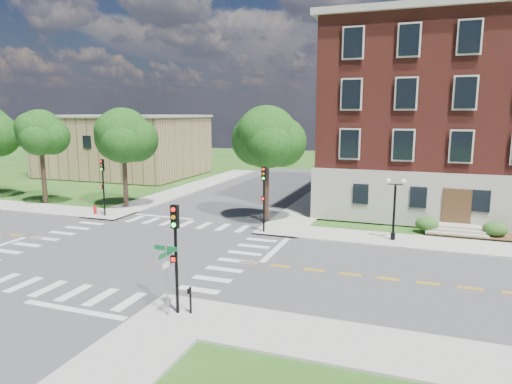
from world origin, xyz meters
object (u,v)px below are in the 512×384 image
(street_sign_pole, at_px, (167,267))
(traffic_signal_ne, at_px, (264,190))
(traffic_signal_se, at_px, (176,245))
(twin_lamp_west, at_px, (394,205))
(traffic_signal_nw, at_px, (103,180))
(push_button_post, at_px, (190,299))
(fire_hydrant, at_px, (95,210))

(street_sign_pole, bearing_deg, traffic_signal_ne, 92.57)
(traffic_signal_se, relative_size, twin_lamp_west, 1.13)
(traffic_signal_nw, xyz_separation_m, street_sign_pole, (15.06, -15.12, -0.88))
(push_button_post, bearing_deg, traffic_signal_ne, 95.94)
(traffic_signal_nw, bearing_deg, traffic_signal_ne, -1.72)
(twin_lamp_west, xyz_separation_m, fire_hydrant, (-24.69, -0.27, -2.06))
(fire_hydrant, bearing_deg, traffic_signal_se, -42.29)
(traffic_signal_se, bearing_deg, twin_lamp_west, 62.01)
(street_sign_pole, xyz_separation_m, fire_hydrant, (-16.29, 15.40, -1.84))
(traffic_signal_ne, relative_size, twin_lamp_west, 1.13)
(traffic_signal_nw, height_order, push_button_post, traffic_signal_nw)
(traffic_signal_nw, distance_m, twin_lamp_west, 23.47)
(traffic_signal_nw, bearing_deg, fire_hydrant, 167.06)
(traffic_signal_se, distance_m, traffic_signal_nw, 21.28)
(traffic_signal_se, height_order, twin_lamp_west, traffic_signal_se)
(traffic_signal_ne, distance_m, fire_hydrant, 15.88)
(twin_lamp_west, bearing_deg, fire_hydrant, -179.38)
(twin_lamp_west, bearing_deg, traffic_signal_ne, -173.82)
(fire_hydrant, bearing_deg, street_sign_pole, -43.39)
(street_sign_pole, distance_m, push_button_post, 1.79)
(traffic_signal_nw, relative_size, push_button_post, 4.00)
(twin_lamp_west, relative_size, street_sign_pole, 1.36)
(traffic_signal_se, xyz_separation_m, twin_lamp_west, (8.14, 15.31, -0.66))
(traffic_signal_se, xyz_separation_m, fire_hydrant, (-16.55, 15.05, -2.72))
(traffic_signal_se, bearing_deg, traffic_signal_nw, 136.05)
(traffic_signal_ne, xyz_separation_m, twin_lamp_west, (9.05, 0.98, -0.66))
(traffic_signal_ne, height_order, twin_lamp_west, traffic_signal_ne)
(twin_lamp_west, bearing_deg, push_button_post, -116.54)
(traffic_signal_se, xyz_separation_m, traffic_signal_ne, (-0.92, 14.33, 0.00))
(twin_lamp_west, distance_m, push_button_post, 17.05)
(push_button_post, bearing_deg, fire_hydrant, 138.93)
(push_button_post, bearing_deg, street_sign_pole, -148.97)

